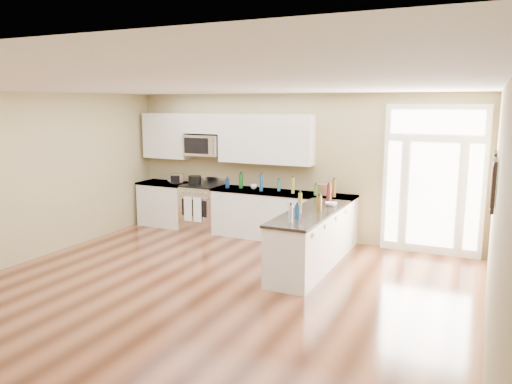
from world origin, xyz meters
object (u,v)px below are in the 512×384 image
kitchen_range (202,207)px  stockpot (195,180)px  toaster_oven (178,178)px  peninsula_cabinet (310,243)px

kitchen_range → stockpot: size_ratio=4.05×
toaster_oven → stockpot: bearing=-32.7°
stockpot → toaster_oven: size_ratio=1.10×
peninsula_cabinet → toaster_oven: toaster_oven is taller
stockpot → kitchen_range: bearing=31.7°
peninsula_cabinet → stockpot: stockpot is taller
kitchen_range → toaster_oven: size_ratio=4.45×
kitchen_range → toaster_oven: toaster_oven is taller
kitchen_range → toaster_oven: bearing=-179.5°
peninsula_cabinet → stockpot: 3.35m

